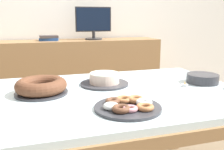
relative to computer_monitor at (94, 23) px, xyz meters
The scene contains 10 objects.
wall_back 0.42m from the computer_monitor, 124.81° to the left, with size 8.00×0.10×2.60m, color white.
dining_table 1.64m from the computer_monitor, 97.63° to the right, with size 1.52×1.09×0.74m.
sideboard 0.68m from the computer_monitor, behind, with size 1.97×0.44×0.92m.
computer_monitor is the anchor object (origin of this frame).
book_stack 0.54m from the computer_monitor, behind, with size 0.22×0.17×0.06m.
cake_chocolate_round 1.46m from the computer_monitor, 100.14° to the right, with size 0.31×0.31×0.08m.
cake_golden_bundt 1.66m from the computer_monitor, 113.57° to the right, with size 0.30×0.30×0.09m.
pastry_platter 1.92m from the computer_monitor, 97.93° to the right, with size 0.32×0.32×0.04m.
plate_stack 1.63m from the computer_monitor, 75.71° to the right, with size 0.21×0.21×0.06m.
tealight_centre 1.65m from the computer_monitor, 81.89° to the right, with size 0.04×0.04×0.04m.
Camera 1 is at (-0.45, -1.36, 1.16)m, focal length 40.00 mm.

